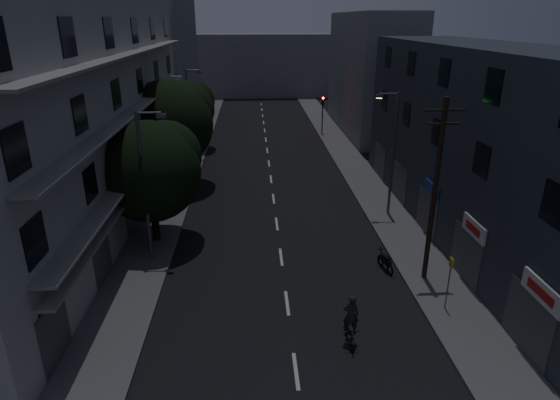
{
  "coord_description": "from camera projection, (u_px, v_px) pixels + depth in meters",
  "views": [
    {
      "loc": [
        -1.43,
        -11.93,
        12.32
      ],
      "look_at": [
        0.0,
        12.0,
        3.0
      ],
      "focal_mm": 30.0,
      "sensor_mm": 36.0,
      "label": 1
    }
  ],
  "objects": [
    {
      "name": "street_lamp_right",
      "position": [
        392.0,
        149.0,
        29.75
      ],
      "size": [
        1.51,
        0.25,
        8.0
      ],
      "color": "#515458",
      "rests_on": "sidewalk_right"
    },
    {
      "name": "motorcycle",
      "position": [
        385.0,
        262.0,
        24.43
      ],
      "size": [
        0.58,
        1.66,
        1.08
      ],
      "rotation": [
        0.0,
        0.0,
        0.21
      ],
      "color": "black",
      "rests_on": "ground"
    },
    {
      "name": "sidewalk_right",
      "position": [
        360.0,
        175.0,
        39.29
      ],
      "size": [
        3.0,
        90.0,
        0.15
      ],
      "primitive_type": "cube",
      "color": "#565659",
      "rests_on": "ground"
    },
    {
      "name": "traffic_signal_far_right",
      "position": [
        323.0,
        107.0,
        52.12
      ],
      "size": [
        0.28,
        0.37,
        4.1
      ],
      "color": "black",
      "rests_on": "sidewalk_right"
    },
    {
      "name": "cyclist",
      "position": [
        350.0,
        327.0,
        18.76
      ],
      "size": [
        0.66,
        1.78,
        2.24
      ],
      "rotation": [
        0.0,
        0.0,
        0.02
      ],
      "color": "black",
      "rests_on": "ground"
    },
    {
      "name": "building_left",
      "position": [
        83.0,
        110.0,
        29.19
      ],
      "size": [
        7.0,
        36.0,
        14.0
      ],
      "color": "#A9A9A4",
      "rests_on": "ground"
    },
    {
      "name": "street_lamp_left_near",
      "position": [
        146.0,
        180.0,
        23.92
      ],
      "size": [
        1.51,
        0.25,
        8.0
      ],
      "color": "#595B61",
      "rests_on": "sidewalk_left"
    },
    {
      "name": "utility_pole",
      "position": [
        435.0,
        189.0,
        21.9
      ],
      "size": [
        1.8,
        0.24,
        9.0
      ],
      "color": "black",
      "rests_on": "sidewalk_right"
    },
    {
      "name": "building_right",
      "position": [
        482.0,
        144.0,
        27.34
      ],
      "size": [
        6.19,
        28.0,
        11.0
      ],
      "color": "#2A2F39",
      "rests_on": "ground"
    },
    {
      "name": "building_far_end",
      "position": [
        260.0,
        65.0,
        78.96
      ],
      "size": [
        24.0,
        8.0,
        10.0
      ],
      "primitive_type": "cube",
      "color": "slate",
      "rests_on": "ground"
    },
    {
      "name": "building_far_left",
      "position": [
        164.0,
        57.0,
        56.74
      ],
      "size": [
        6.0,
        20.0,
        16.0
      ],
      "primitive_type": "cube",
      "color": "slate",
      "rests_on": "ground"
    },
    {
      "name": "lane_markings",
      "position": [
        268.0,
        157.0,
        44.72
      ],
      "size": [
        0.15,
        60.5,
        0.01
      ],
      "color": "beige",
      "rests_on": "ground"
    },
    {
      "name": "bus_stop_sign",
      "position": [
        450.0,
        274.0,
        20.42
      ],
      "size": [
        0.06,
        0.35,
        2.52
      ],
      "color": "#595B60",
      "rests_on": "sidewalk_right"
    },
    {
      "name": "tree_far",
      "position": [
        187.0,
        106.0,
        45.62
      ],
      "size": [
        5.4,
        5.4,
        6.68
      ],
      "color": "black",
      "rests_on": "sidewalk_left"
    },
    {
      "name": "tree_mid",
      "position": [
        170.0,
        121.0,
        34.9
      ],
      "size": [
        6.58,
        6.58,
        8.1
      ],
      "color": "black",
      "rests_on": "sidewalk_left"
    },
    {
      "name": "sidewalk_left",
      "position": [
        180.0,
        178.0,
        38.46
      ],
      "size": [
        3.0,
        90.0,
        0.15
      ],
      "primitive_type": "cube",
      "color": "#565659",
      "rests_on": "ground"
    },
    {
      "name": "ground",
      "position": [
        271.0,
        177.0,
        38.9
      ],
      "size": [
        160.0,
        160.0,
        0.0
      ],
      "primitive_type": "plane",
      "color": "black",
      "rests_on": "ground"
    },
    {
      "name": "traffic_signal_far_left",
      "position": [
        205.0,
        109.0,
        51.34
      ],
      "size": [
        0.28,
        0.37,
        4.1
      ],
      "color": "black",
      "rests_on": "sidewalk_left"
    },
    {
      "name": "street_lamp_left_far",
      "position": [
        190.0,
        109.0,
        42.68
      ],
      "size": [
        1.51,
        0.25,
        8.0
      ],
      "color": "slate",
      "rests_on": "sidewalk_left"
    },
    {
      "name": "tree_near",
      "position": [
        151.0,
        168.0,
        26.08
      ],
      "size": [
        5.72,
        5.72,
        7.05
      ],
      "color": "black",
      "rests_on": "sidewalk_left"
    },
    {
      "name": "building_far_right",
      "position": [
        370.0,
        74.0,
        53.03
      ],
      "size": [
        6.0,
        20.0,
        13.0
      ],
      "primitive_type": "cube",
      "color": "slate",
      "rests_on": "ground"
    }
  ]
}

